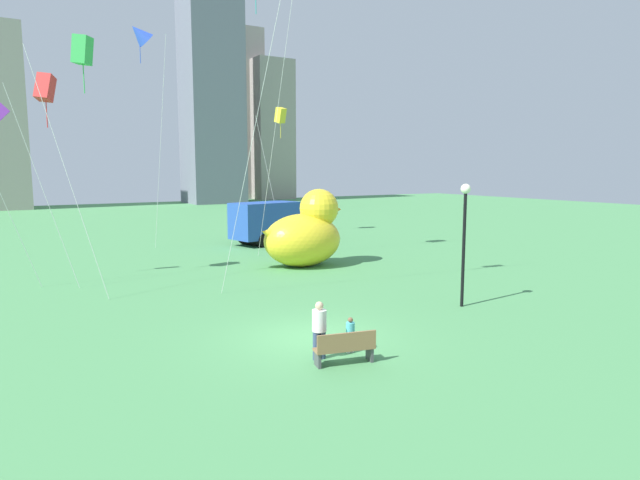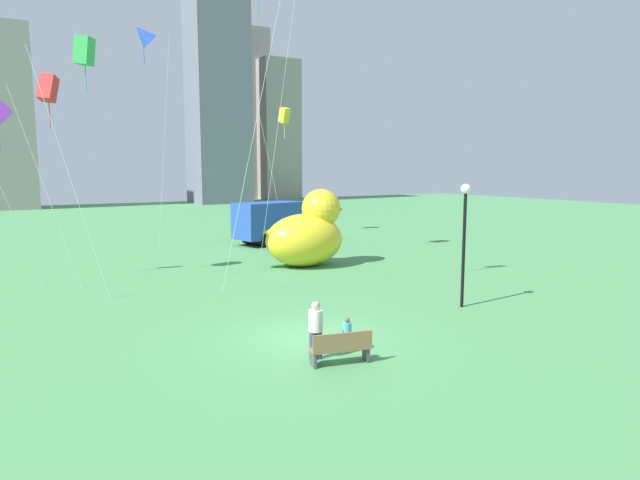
% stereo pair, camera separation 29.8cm
% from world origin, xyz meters
% --- Properties ---
extents(ground_plane, '(140.00, 140.00, 0.00)m').
position_xyz_m(ground_plane, '(0.00, 0.00, 0.00)').
color(ground_plane, '#4A8E53').
extents(park_bench, '(1.69, 0.79, 0.90)m').
position_xyz_m(park_bench, '(-0.38, -2.50, 0.47)').
color(park_bench, olive).
rests_on(park_bench, ground).
extents(person_adult, '(0.39, 0.39, 1.60)m').
position_xyz_m(person_adult, '(-0.75, -1.78, 0.88)').
color(person_adult, '#38476B').
rests_on(person_adult, ground).
extents(person_child, '(0.25, 0.25, 1.01)m').
position_xyz_m(person_child, '(0.27, -1.77, 0.56)').
color(person_child, silver).
rests_on(person_child, ground).
extents(giant_inflatable_duck, '(4.89, 3.14, 4.06)m').
position_xyz_m(giant_inflatable_duck, '(5.87, 10.81, 1.73)').
color(giant_inflatable_duck, yellow).
rests_on(giant_inflatable_duck, ground).
extents(lamppost, '(0.37, 0.37, 4.58)m').
position_xyz_m(lamppost, '(6.74, 0.36, 3.14)').
color(lamppost, black).
rests_on(lamppost, ground).
extents(box_truck, '(6.58, 3.61, 2.85)m').
position_xyz_m(box_truck, '(8.23, 19.55, 1.45)').
color(box_truck, '#264CA5').
rests_on(box_truck, ground).
extents(city_skyline, '(68.75, 18.30, 36.33)m').
position_xyz_m(city_skyline, '(2.15, 70.15, 14.32)').
color(city_skyline, gray).
rests_on(city_skyline, ground).
extents(kite_blue, '(2.18, 2.14, 13.79)m').
position_xyz_m(kite_blue, '(-0.07, 20.15, 12.99)').
color(kite_blue, silver).
rests_on(kite_blue, ground).
extents(kite_red, '(2.34, 2.11, 9.22)m').
position_xyz_m(kite_red, '(-5.87, 12.71, 8.54)').
color(kite_red, silver).
rests_on(kite_red, ground).
extents(kite_green, '(2.60, 2.58, 10.45)m').
position_xyz_m(kite_green, '(-4.63, 10.38, 9.80)').
color(kite_green, silver).
rests_on(kite_green, ground).
extents(kite_yellow, '(2.10, 2.54, 9.73)m').
position_xyz_m(kite_yellow, '(10.90, 23.59, 9.05)').
color(kite_yellow, silver).
rests_on(kite_yellow, ground).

